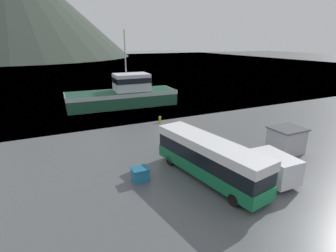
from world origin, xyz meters
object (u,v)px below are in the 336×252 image
tour_bus (209,157)px  storage_bin (140,174)px  delivery_van (269,165)px  fishing_boat (124,94)px  dock_kiosk (286,140)px

tour_bus → storage_bin: 5.57m
delivery_van → storage_bin: bearing=157.6°
tour_bus → storage_bin: tour_bus is taller
fishing_boat → storage_bin: size_ratio=13.89×
storage_bin → dock_kiosk: dock_kiosk is taller
fishing_boat → storage_bin: fishing_boat is taller
tour_bus → delivery_van: tour_bus is taller
dock_kiosk → storage_bin: bearing=176.5°
delivery_van → storage_bin: delivery_van is taller
tour_bus → fishing_boat: fishing_boat is taller
tour_bus → dock_kiosk: (9.91, 1.12, -0.58)m
tour_bus → dock_kiosk: tour_bus is taller
delivery_van → storage_bin: (-9.37, 4.17, -0.67)m
tour_bus → dock_kiosk: size_ratio=3.40×
delivery_van → dock_kiosk: (5.56, 3.25, 0.06)m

